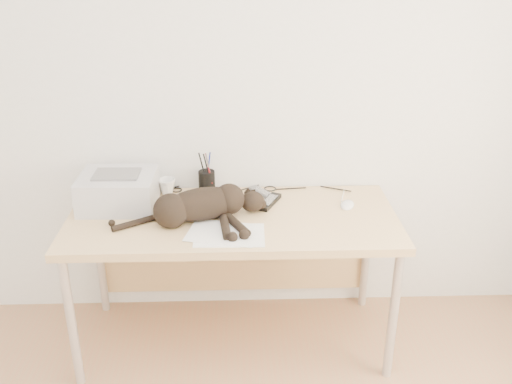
{
  "coord_description": "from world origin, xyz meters",
  "views": [
    {
      "loc": [
        0.03,
        -1.09,
        1.98
      ],
      "look_at": [
        0.11,
        1.34,
        0.89
      ],
      "focal_mm": 40.0,
      "sensor_mm": 36.0,
      "label": 1
    }
  ],
  "objects_px": {
    "desk": "(233,232)",
    "printer": "(118,190)",
    "mug": "(167,186)",
    "cat": "(199,207)",
    "mouse": "(347,203)",
    "pen_cup": "(207,181)"
  },
  "relations": [
    {
      "from": "desk",
      "to": "printer",
      "type": "height_order",
      "value": "printer"
    },
    {
      "from": "printer",
      "to": "mug",
      "type": "relative_size",
      "value": 4.18
    },
    {
      "from": "cat",
      "to": "mouse",
      "type": "distance_m",
      "value": 0.75
    },
    {
      "from": "mug",
      "to": "pen_cup",
      "type": "xyz_separation_m",
      "value": [
        0.21,
        0.01,
        0.02
      ]
    },
    {
      "from": "cat",
      "to": "pen_cup",
      "type": "height_order",
      "value": "pen_cup"
    },
    {
      "from": "printer",
      "to": "mouse",
      "type": "relative_size",
      "value": 3.29
    },
    {
      "from": "cat",
      "to": "pen_cup",
      "type": "xyz_separation_m",
      "value": [
        0.02,
        0.33,
        -0.01
      ]
    },
    {
      "from": "pen_cup",
      "to": "mouse",
      "type": "relative_size",
      "value": 1.95
    },
    {
      "from": "printer",
      "to": "mouse",
      "type": "xyz_separation_m",
      "value": [
        1.15,
        -0.05,
        -0.07
      ]
    },
    {
      "from": "desk",
      "to": "mouse",
      "type": "relative_size",
      "value": 14.04
    },
    {
      "from": "mouse",
      "to": "printer",
      "type": "bearing_deg",
      "value": -162.02
    },
    {
      "from": "pen_cup",
      "to": "desk",
      "type": "bearing_deg",
      "value": -56.23
    },
    {
      "from": "printer",
      "to": "cat",
      "type": "height_order",
      "value": "printer"
    },
    {
      "from": "pen_cup",
      "to": "mouse",
      "type": "xyz_separation_m",
      "value": [
        0.71,
        -0.2,
        -0.04
      ]
    },
    {
      "from": "printer",
      "to": "cat",
      "type": "bearing_deg",
      "value": -23.9
    },
    {
      "from": "desk",
      "to": "cat",
      "type": "height_order",
      "value": "cat"
    },
    {
      "from": "desk",
      "to": "cat",
      "type": "distance_m",
      "value": 0.29
    },
    {
      "from": "printer",
      "to": "mug",
      "type": "height_order",
      "value": "printer"
    },
    {
      "from": "mouse",
      "to": "mug",
      "type": "bearing_deg",
      "value": -171.07
    },
    {
      "from": "desk",
      "to": "printer",
      "type": "relative_size",
      "value": 4.27
    },
    {
      "from": "desk",
      "to": "mouse",
      "type": "height_order",
      "value": "mouse"
    },
    {
      "from": "desk",
      "to": "printer",
      "type": "distance_m",
      "value": 0.61
    }
  ]
}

